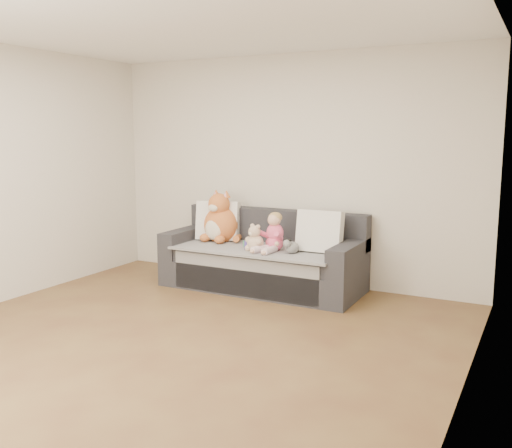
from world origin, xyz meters
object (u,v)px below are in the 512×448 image
(sofa, at_px, (264,260))
(sippy_cup, at_px, (247,243))
(plush_cat, at_px, (220,222))
(teddy_bear, at_px, (255,240))
(toddler, at_px, (273,235))

(sofa, bearing_deg, sippy_cup, -107.34)
(sofa, relative_size, sippy_cup, 17.33)
(plush_cat, relative_size, teddy_bear, 2.11)
(sofa, relative_size, toddler, 5.13)
(toddler, relative_size, teddy_bear, 1.44)
(sofa, xyz_separation_m, sippy_cup, (-0.08, -0.24, 0.23))
(teddy_bear, bearing_deg, plush_cat, 173.04)
(sippy_cup, bearing_deg, toddler, 14.87)
(toddler, relative_size, sippy_cup, 3.38)
(toddler, relative_size, plush_cat, 0.68)
(sofa, height_order, sippy_cup, sofa)
(teddy_bear, height_order, sippy_cup, teddy_bear)
(plush_cat, height_order, teddy_bear, plush_cat)
(sofa, xyz_separation_m, plush_cat, (-0.59, 0.04, 0.39))
(plush_cat, distance_m, sippy_cup, 0.61)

